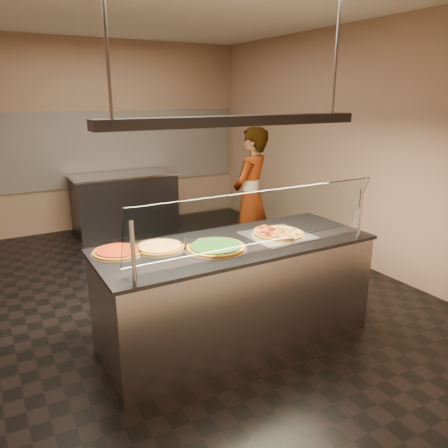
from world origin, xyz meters
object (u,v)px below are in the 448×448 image
sneeze_guard (259,219)px  heat_lamp_housing (237,121)px  pizza_cheese (160,247)px  pizza_spatula (179,242)px  half_pizza_pepperoni (268,234)px  serving_counter (236,292)px  perforated_tray (278,235)px  half_pizza_sausage (288,231)px  worker (250,197)px  pizza_spinach (216,247)px  prep_table (125,202)px  pizza_tomato (118,252)px

sneeze_guard → heat_lamp_housing: size_ratio=0.94×
pizza_cheese → pizza_spatula: size_ratio=1.55×
half_pizza_pepperoni → pizza_spatula: (-0.78, 0.20, -0.01)m
serving_counter → perforated_tray: perforated_tray is taller
half_pizza_sausage → half_pizza_pepperoni: bearing=178.9°
perforated_tray → heat_lamp_housing: bearing=176.5°
worker → pizza_cheese: bearing=3.9°
worker → heat_lamp_housing: 2.20m
pizza_cheese → heat_lamp_housing: bearing=-15.3°
pizza_spinach → prep_table: 3.88m
half_pizza_sausage → pizza_cheese: 1.18m
serving_counter → sneeze_guard: sneeze_guard is taller
serving_counter → heat_lamp_housing: bearing=0.0°
half_pizza_sausage → prep_table: half_pizza_sausage is taller
serving_counter → pizza_spatula: 0.70m
pizza_spinach → pizza_spatula: size_ratio=1.84×
perforated_tray → half_pizza_sausage: bearing=-1.3°
pizza_spinach → pizza_tomato: (-0.73, 0.30, -0.00)m
serving_counter → half_pizza_pepperoni: (0.32, -0.02, 0.50)m
sneeze_guard → prep_table: 4.18m
pizza_tomato → worker: 2.49m
perforated_tray → half_pizza_pepperoni: half_pizza_pepperoni is taller
serving_counter → sneeze_guard: 0.83m
pizza_tomato → half_pizza_sausage: bearing=-9.9°
worker → heat_lamp_housing: bearing=19.7°
half_pizza_sausage → pizza_tomato: 1.52m
pizza_cheese → pizza_spatula: 0.17m
sneeze_guard → pizza_cheese: (-0.63, 0.52, -0.28)m
sneeze_guard → perforated_tray: 0.60m
serving_counter → half_pizza_pepperoni: bearing=-4.4°
pizza_cheese → pizza_spatula: pizza_spatula is taller
pizza_tomato → prep_table: bearing=72.5°
pizza_tomato → serving_counter: bearing=-13.6°
pizza_tomato → heat_lamp_housing: heat_lamp_housing is taller
pizza_spinach → worker: 2.13m
perforated_tray → sneeze_guard: bearing=-143.2°
half_pizza_pepperoni → pizza_spinach: (-0.55, -0.04, -0.02)m
pizza_spinach → pizza_tomato: size_ratio=1.22×
heat_lamp_housing → pizza_cheese: bearing=164.7°
heat_lamp_housing → pizza_tomato: bearing=166.4°
sneeze_guard → worker: (1.15, 1.90, -0.34)m
serving_counter → prep_table: (0.15, 3.77, 0.00)m
perforated_tray → pizza_spatula: (-0.88, 0.20, 0.02)m
sneeze_guard → half_pizza_pepperoni: bearing=45.3°
half_pizza_pepperoni → pizza_cheese: half_pizza_pepperoni is taller
pizza_spatula → prep_table: (0.61, 3.59, -0.49)m
half_pizza_pepperoni → serving_counter: bearing=175.6°
half_pizza_sausage → pizza_spatula: (-0.99, 0.20, 0.00)m
serving_counter → pizza_tomato: bearing=166.4°
pizza_tomato → heat_lamp_housing: 1.41m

